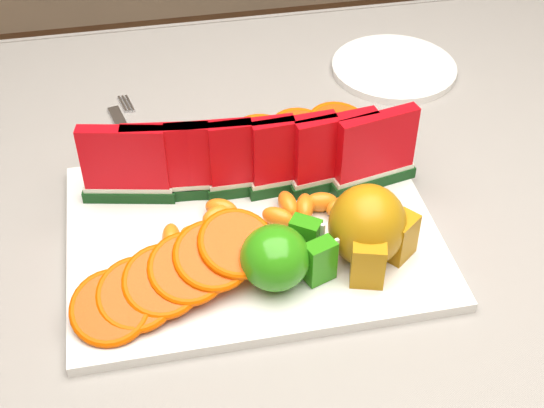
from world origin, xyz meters
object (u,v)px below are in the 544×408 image
fork (130,138)px  apple_cluster (282,256)px  side_plate (394,68)px  platter (253,234)px  pear_cluster (369,229)px

fork → apple_cluster: bearing=-64.2°
side_plate → platter: bearing=-131.0°
side_plate → fork: side_plate is taller
pear_cluster → side_plate: bearing=67.4°
apple_cluster → fork: (-0.14, 0.29, -0.04)m
platter → side_plate: (0.26, 0.30, -0.00)m
platter → side_plate: 0.40m
platter → apple_cluster: bearing=-78.3°
platter → side_plate: platter is taller
platter → pear_cluster: 0.13m
apple_cluster → side_plate: apple_cluster is taller
platter → side_plate: bearing=49.0°
platter → pear_cluster: (0.11, -0.06, 0.04)m
apple_cluster → fork: bearing=115.8°
apple_cluster → side_plate: (0.25, 0.38, -0.04)m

